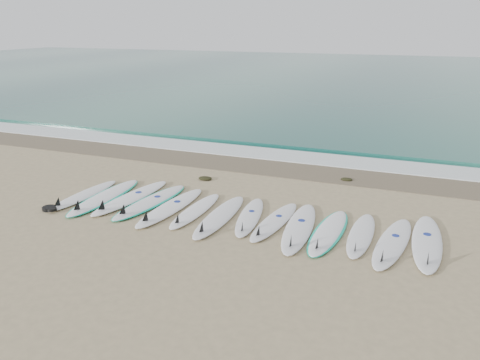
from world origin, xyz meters
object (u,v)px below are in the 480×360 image
(surfboard_0, at_px, (82,195))
(surfboard_7, at_px, (249,217))
(surfboard_13, at_px, (427,243))
(leash_coil, at_px, (50,209))

(surfboard_0, relative_size, surfboard_7, 1.04)
(surfboard_0, xyz_separation_m, surfboard_13, (8.32, 0.25, 0.01))
(leash_coil, bearing_deg, surfboard_0, 81.30)
(surfboard_0, height_order, surfboard_7, surfboard_0)
(surfboard_13, bearing_deg, leash_coil, -171.96)
(surfboard_7, distance_m, surfboard_13, 3.82)
(surfboard_0, bearing_deg, leash_coil, -96.40)
(surfboard_7, xyz_separation_m, surfboard_13, (3.82, 0.03, 0.01))
(surfboard_7, bearing_deg, surfboard_13, -8.76)
(surfboard_7, bearing_deg, surfboard_0, 173.73)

